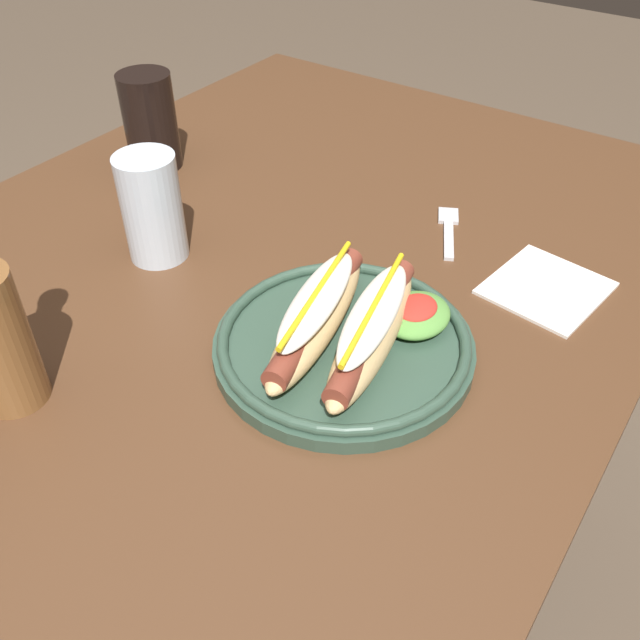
{
  "coord_description": "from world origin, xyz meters",
  "views": [
    {
      "loc": [
        -0.47,
        -0.45,
        1.23
      ],
      "look_at": [
        -0.02,
        -0.14,
        0.77
      ],
      "focal_mm": 38.7,
      "sensor_mm": 36.0,
      "label": 1
    }
  ],
  "objects_px": {
    "soda_cup": "(150,121)",
    "napkin": "(546,288)",
    "hot_dog_plate": "(347,333)",
    "fork": "(448,228)",
    "water_cup": "(150,209)"
  },
  "relations": [
    {
      "from": "hot_dog_plate",
      "to": "fork",
      "type": "distance_m",
      "value": 0.27
    },
    {
      "from": "napkin",
      "to": "fork",
      "type": "bearing_deg",
      "value": 71.84
    },
    {
      "from": "soda_cup",
      "to": "napkin",
      "type": "bearing_deg",
      "value": -86.26
    },
    {
      "from": "soda_cup",
      "to": "napkin",
      "type": "height_order",
      "value": "soda_cup"
    },
    {
      "from": "hot_dog_plate",
      "to": "water_cup",
      "type": "xyz_separation_m",
      "value": [
        0.01,
        0.29,
        0.04
      ]
    },
    {
      "from": "fork",
      "to": "napkin",
      "type": "distance_m",
      "value": 0.16
    },
    {
      "from": "fork",
      "to": "soda_cup",
      "type": "distance_m",
      "value": 0.46
    },
    {
      "from": "fork",
      "to": "soda_cup",
      "type": "xyz_separation_m",
      "value": [
        -0.09,
        0.44,
        0.07
      ]
    },
    {
      "from": "fork",
      "to": "water_cup",
      "type": "distance_m",
      "value": 0.38
    },
    {
      "from": "hot_dog_plate",
      "to": "soda_cup",
      "type": "bearing_deg",
      "value": 68.3
    },
    {
      "from": "soda_cup",
      "to": "water_cup",
      "type": "height_order",
      "value": "soda_cup"
    },
    {
      "from": "fork",
      "to": "water_cup",
      "type": "xyz_separation_m",
      "value": [
        -0.26,
        0.27,
        0.06
      ]
    },
    {
      "from": "soda_cup",
      "to": "water_cup",
      "type": "xyz_separation_m",
      "value": [
        -0.17,
        -0.17,
        -0.0
      ]
    },
    {
      "from": "hot_dog_plate",
      "to": "water_cup",
      "type": "height_order",
      "value": "water_cup"
    },
    {
      "from": "water_cup",
      "to": "napkin",
      "type": "bearing_deg",
      "value": -63.63
    }
  ]
}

